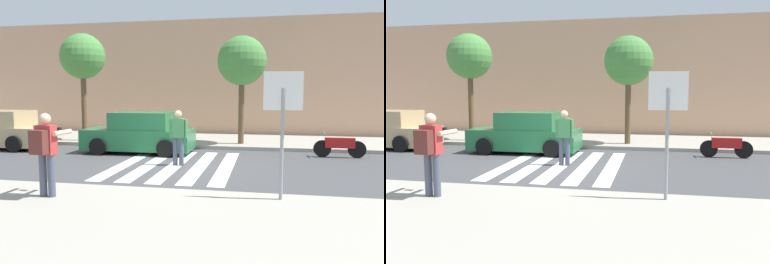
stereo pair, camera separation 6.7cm
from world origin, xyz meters
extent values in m
plane|color=#424244|center=(0.00, 0.00, 0.00)|extent=(120.00, 120.00, 0.00)
cube|color=#9E998C|center=(0.00, -6.20, 0.07)|extent=(60.00, 6.00, 0.14)
cube|color=#9E998C|center=(0.00, 6.00, 0.07)|extent=(60.00, 4.80, 0.14)
cube|color=tan|center=(0.00, 10.40, 3.04)|extent=(56.00, 4.00, 6.08)
cube|color=silver|center=(-1.60, 0.20, 0.00)|extent=(0.44, 5.20, 0.01)
cube|color=silver|center=(-0.80, 0.20, 0.00)|extent=(0.44, 5.20, 0.01)
cube|color=silver|center=(0.00, 0.20, 0.00)|extent=(0.44, 5.20, 0.01)
cube|color=silver|center=(0.80, 0.20, 0.00)|extent=(0.44, 5.20, 0.01)
cube|color=silver|center=(1.60, 0.20, 0.00)|extent=(0.44, 5.20, 0.01)
cylinder|color=gray|center=(3.08, -3.62, 1.25)|extent=(0.07, 0.07, 2.22)
cube|color=white|center=(3.08, -3.60, 2.31)|extent=(0.76, 0.03, 0.76)
cube|color=red|center=(3.08, -3.59, 2.31)|extent=(0.66, 0.02, 0.66)
cylinder|color=#474C60|center=(-1.74, -4.30, 0.58)|extent=(0.15, 0.15, 0.88)
cylinder|color=#474C60|center=(-1.54, -4.31, 0.58)|extent=(0.15, 0.15, 0.88)
cube|color=#B73333|center=(-1.64, -4.31, 1.32)|extent=(0.40, 0.27, 0.60)
sphere|color=beige|center=(-1.64, -4.31, 1.75)|extent=(0.23, 0.23, 0.23)
cylinder|color=beige|center=(-1.87, -4.07, 1.46)|extent=(0.14, 0.59, 0.10)
cylinder|color=beige|center=(-1.39, -4.11, 1.46)|extent=(0.14, 0.59, 0.10)
cube|color=black|center=(-1.62, -3.91, 1.49)|extent=(0.15, 0.11, 0.10)
cube|color=#5B2823|center=(-1.66, -4.54, 1.30)|extent=(0.33, 0.22, 0.48)
cylinder|color=#474C60|center=(0.00, 0.13, 0.44)|extent=(0.15, 0.15, 0.88)
cylinder|color=#474C60|center=(0.20, 0.12, 0.44)|extent=(0.15, 0.15, 0.88)
cube|color=#3D844C|center=(0.10, 0.13, 1.18)|extent=(0.39, 0.25, 0.60)
sphere|color=tan|center=(0.10, 0.13, 1.61)|extent=(0.23, 0.23, 0.23)
cylinder|color=#3D844C|center=(-0.14, 0.14, 1.16)|extent=(0.10, 0.10, 0.58)
cylinder|color=#3D844C|center=(0.34, 0.12, 1.16)|extent=(0.10, 0.10, 0.58)
cube|color=tan|center=(-7.93, 2.30, 0.53)|extent=(4.10, 1.70, 0.76)
cube|color=tan|center=(-7.78, 2.30, 1.23)|extent=(2.20, 1.56, 0.64)
cube|color=slate|center=(-6.81, 2.30, 1.23)|extent=(0.10, 1.50, 0.51)
cylinder|color=black|center=(-6.66, 1.45, 0.32)|extent=(0.64, 0.22, 0.64)
cylinder|color=black|center=(-6.66, 3.15, 0.32)|extent=(0.64, 0.22, 0.64)
cube|color=#236B3D|center=(-1.94, 2.30, 0.53)|extent=(4.10, 1.70, 0.76)
cube|color=#236B3D|center=(-1.79, 2.30, 1.23)|extent=(2.20, 1.56, 0.64)
cube|color=slate|center=(-2.86, 2.30, 1.23)|extent=(0.10, 1.50, 0.54)
cube|color=slate|center=(-0.82, 2.30, 1.23)|extent=(0.10, 1.50, 0.51)
cylinder|color=black|center=(-3.21, 1.45, 0.32)|extent=(0.64, 0.22, 0.64)
cylinder|color=black|center=(-3.21, 3.15, 0.32)|extent=(0.64, 0.22, 0.64)
cylinder|color=black|center=(-0.67, 1.45, 0.32)|extent=(0.64, 0.22, 0.64)
cylinder|color=black|center=(-0.67, 3.15, 0.32)|extent=(0.64, 0.22, 0.64)
cylinder|color=black|center=(4.77, 2.60, 0.30)|extent=(0.60, 0.10, 0.60)
cylinder|color=black|center=(5.93, 2.60, 0.30)|extent=(0.60, 0.10, 0.60)
cube|color=#B21919|center=(5.35, 2.60, 0.52)|extent=(1.00, 0.20, 0.36)
cylinder|color=gray|center=(4.83, 2.60, 0.85)|extent=(0.04, 0.60, 0.04)
cylinder|color=brown|center=(-5.19, 4.32, 1.71)|extent=(0.24, 0.24, 3.14)
sphere|color=#47843D|center=(-5.19, 4.32, 3.87)|extent=(1.97, 1.97, 1.97)
cylinder|color=brown|center=(1.77, 4.56, 1.56)|extent=(0.24, 0.24, 2.84)
sphere|color=#47843D|center=(1.77, 4.56, 3.59)|extent=(2.03, 2.03, 2.03)
camera|label=1|loc=(2.73, -11.17, 2.28)|focal=35.00mm
camera|label=2|loc=(2.80, -11.15, 2.28)|focal=35.00mm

